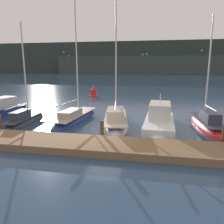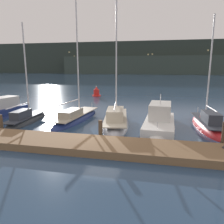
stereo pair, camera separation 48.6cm
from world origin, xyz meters
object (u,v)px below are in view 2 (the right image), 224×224
object	(u,v)px
channel_buoy	(96,92)
sailboat_berth_4	(76,118)
motorboat_berth_2	(0,113)
motorboat_berth_6	(159,123)
sailboat_berth_5	(116,123)
sailboat_berth_7	(207,126)
sailboat_berth_3	(26,121)

from	to	relation	value
channel_buoy	sailboat_berth_4	bearing A→B (deg)	-80.52
sailboat_berth_4	channel_buoy	bearing A→B (deg)	99.48
sailboat_berth_4	channel_buoy	distance (m)	16.77
motorboat_berth_2	motorboat_berth_6	distance (m)	15.57
motorboat_berth_2	sailboat_berth_5	xyz separation A→B (m)	(11.85, -0.32, -0.21)
motorboat_berth_6	sailboat_berth_7	xyz separation A→B (m)	(3.83, 0.40, -0.17)
sailboat_berth_4	motorboat_berth_6	size ratio (longest dim) A/B	1.77
motorboat_berth_2	motorboat_berth_6	bearing A→B (deg)	-0.94
sailboat_berth_5	channel_buoy	bearing A→B (deg)	111.25
sailboat_berth_4	channel_buoy	xyz separation A→B (m)	(-2.76, 16.53, 0.48)
sailboat_berth_5	channel_buoy	distance (m)	18.66
sailboat_berth_3	channel_buoy	world-z (taller)	sailboat_berth_3
sailboat_berth_5	sailboat_berth_4	bearing A→B (deg)	167.93
motorboat_berth_2	sailboat_berth_5	world-z (taller)	sailboat_berth_5
sailboat_berth_5	motorboat_berth_6	distance (m)	3.72
motorboat_berth_6	channel_buoy	size ratio (longest dim) A/B	4.19
sailboat_berth_4	sailboat_berth_3	bearing A→B (deg)	-155.45
motorboat_berth_2	channel_buoy	xyz separation A→B (m)	(5.09, 17.07, 0.24)
channel_buoy	motorboat_berth_6	bearing A→B (deg)	-58.84
motorboat_berth_2	sailboat_berth_4	distance (m)	7.87
sailboat_berth_5	sailboat_berth_7	distance (m)	7.56
sailboat_berth_5	motorboat_berth_6	size ratio (longest dim) A/B	1.80
sailboat_berth_3	sailboat_berth_7	size ratio (longest dim) A/B	0.95
sailboat_berth_4	sailboat_berth_7	world-z (taller)	sailboat_berth_4
sailboat_berth_7	channel_buoy	size ratio (longest dim) A/B	5.62
sailboat_berth_7	motorboat_berth_2	bearing A→B (deg)	-179.57
channel_buoy	sailboat_berth_7	bearing A→B (deg)	-49.78
sailboat_berth_5	sailboat_berth_3	bearing A→B (deg)	-172.97
sailboat_berth_3	motorboat_berth_6	bearing A→B (deg)	5.12
sailboat_berth_4	motorboat_berth_6	world-z (taller)	sailboat_berth_4
sailboat_berth_3	sailboat_berth_7	xyz separation A→B (m)	(15.59, 1.46, -0.01)
sailboat_berth_5	channel_buoy	world-z (taller)	sailboat_berth_5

